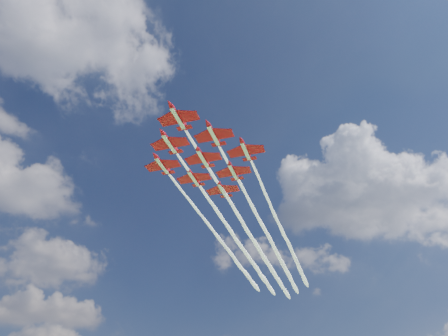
% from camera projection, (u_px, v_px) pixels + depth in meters
% --- Properties ---
extents(jet_lead, '(88.15, 80.72, 3.08)m').
position_uv_depth(jet_lead, '(236.00, 211.00, 156.44)').
color(jet_lead, '#AD0916').
extents(jet_row2_port, '(88.15, 80.72, 3.08)m').
position_uv_depth(jet_row2_port, '(259.00, 220.00, 162.62)').
color(jet_row2_port, '#AD0916').
extents(jet_row2_starb, '(88.15, 80.72, 3.08)m').
position_uv_depth(jet_row2_starb, '(226.00, 224.00, 165.81)').
color(jet_row2_starb, '#AD0916').
extents(jet_row3_port, '(88.15, 80.72, 3.08)m').
position_uv_depth(jet_row3_port, '(281.00, 228.00, 168.81)').
color(jet_row3_port, '#AD0916').
extents(jet_row3_centre, '(88.15, 80.72, 3.08)m').
position_uv_depth(jet_row3_centre, '(249.00, 233.00, 172.00)').
color(jet_row3_centre, '#AD0916').
extents(jet_row3_starb, '(88.15, 80.72, 3.08)m').
position_uv_depth(jet_row3_starb, '(218.00, 237.00, 175.19)').
color(jet_row3_starb, '#AD0916').
extents(jet_row4_port, '(88.15, 80.72, 3.08)m').
position_uv_depth(jet_row4_port, '(270.00, 240.00, 178.18)').
color(jet_row4_port, '#AD0916').
extents(jet_row4_starb, '(88.15, 80.72, 3.08)m').
position_uv_depth(jet_row4_starb, '(239.00, 244.00, 181.37)').
color(jet_row4_starb, '#AD0916').
extents(jet_tail, '(88.15, 80.72, 3.08)m').
position_uv_depth(jet_tail, '(260.00, 251.00, 187.56)').
color(jet_tail, '#AD0916').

